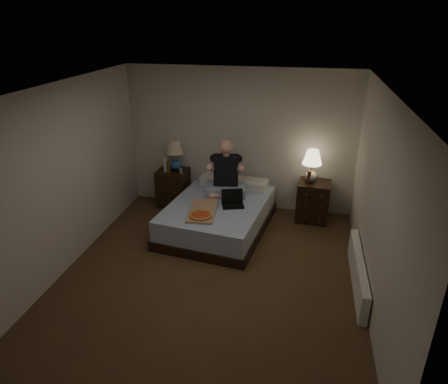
% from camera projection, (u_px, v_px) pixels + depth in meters
% --- Properties ---
extents(floor, '(4.00, 4.50, 0.00)m').
position_uv_depth(floor, '(211.00, 275.00, 5.47)').
color(floor, brown).
rests_on(floor, ground).
extents(ceiling, '(4.00, 4.50, 0.00)m').
position_uv_depth(ceiling, '(208.00, 89.00, 4.45)').
color(ceiling, white).
rests_on(ceiling, ground).
extents(wall_back, '(4.00, 0.00, 2.50)m').
position_uv_depth(wall_back, '(240.00, 140.00, 6.97)').
color(wall_back, silver).
rests_on(wall_back, ground).
extents(wall_front, '(4.00, 0.00, 2.50)m').
position_uv_depth(wall_front, '(138.00, 312.00, 2.95)').
color(wall_front, silver).
rests_on(wall_front, ground).
extents(wall_left, '(0.00, 4.50, 2.50)m').
position_uv_depth(wall_left, '(64.00, 179.00, 5.33)').
color(wall_left, silver).
rests_on(wall_left, ground).
extents(wall_right, '(0.00, 4.50, 2.50)m').
position_uv_depth(wall_right, '(378.00, 206.00, 4.59)').
color(wall_right, silver).
rests_on(wall_right, ground).
extents(bed, '(1.70, 2.11, 0.48)m').
position_uv_depth(bed, '(218.00, 216.00, 6.54)').
color(bed, '#6082C1').
rests_on(bed, floor).
extents(nightstand_left, '(0.55, 0.50, 0.69)m').
position_uv_depth(nightstand_left, '(173.00, 188.00, 7.36)').
color(nightstand_left, black).
rests_on(nightstand_left, floor).
extents(nightstand_right, '(0.57, 0.52, 0.69)m').
position_uv_depth(nightstand_right, '(313.00, 201.00, 6.82)').
color(nightstand_right, black).
rests_on(nightstand_right, floor).
extents(lamp_left, '(0.40, 0.40, 0.56)m').
position_uv_depth(lamp_left, '(175.00, 155.00, 7.12)').
color(lamp_left, '#295797').
rests_on(lamp_left, nightstand_left).
extents(lamp_right, '(0.35, 0.35, 0.56)m').
position_uv_depth(lamp_right, '(312.00, 166.00, 6.58)').
color(lamp_right, gray).
rests_on(lamp_right, nightstand_right).
extents(water_bottle, '(0.07, 0.07, 0.25)m').
position_uv_depth(water_bottle, '(165.00, 165.00, 7.09)').
color(water_bottle, white).
rests_on(water_bottle, nightstand_left).
extents(soda_can, '(0.07, 0.07, 0.10)m').
position_uv_depth(soda_can, '(181.00, 171.00, 7.04)').
color(soda_can, beige).
rests_on(soda_can, nightstand_left).
extents(beer_bottle_left, '(0.06, 0.06, 0.23)m').
position_uv_depth(beer_bottle_left, '(168.00, 167.00, 7.02)').
color(beer_bottle_left, '#56310C').
rests_on(beer_bottle_left, nightstand_left).
extents(beer_bottle_right, '(0.06, 0.06, 0.23)m').
position_uv_depth(beer_bottle_right, '(309.00, 177.00, 6.58)').
color(beer_bottle_right, '#52250B').
rests_on(beer_bottle_right, nightstand_right).
extents(person, '(0.73, 0.61, 0.93)m').
position_uv_depth(person, '(226.00, 168.00, 6.56)').
color(person, black).
rests_on(person, bed).
extents(laptop, '(0.41, 0.37, 0.24)m').
position_uv_depth(laptop, '(233.00, 199.00, 6.28)').
color(laptop, black).
rests_on(laptop, bed).
extents(pizza_box, '(0.47, 0.79, 0.08)m').
position_uv_depth(pizza_box, '(201.00, 216.00, 5.94)').
color(pizza_box, tan).
rests_on(pizza_box, bed).
extents(radiator, '(0.10, 1.60, 0.40)m').
position_uv_depth(radiator, '(358.00, 272.00, 5.19)').
color(radiator, white).
rests_on(radiator, floor).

